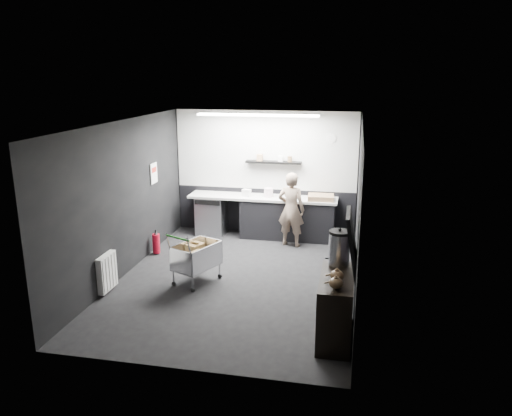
# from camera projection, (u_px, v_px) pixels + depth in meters

# --- Properties ---
(floor) EXTENTS (5.50, 5.50, 0.00)m
(floor) POSITION_uv_depth(u_px,v_px,m) (237.00, 280.00, 8.65)
(floor) COLOR black
(floor) RESTS_ON ground
(ceiling) EXTENTS (5.50, 5.50, 0.00)m
(ceiling) POSITION_uv_depth(u_px,v_px,m) (235.00, 123.00, 7.94)
(ceiling) COLOR white
(ceiling) RESTS_ON wall_back
(wall_back) EXTENTS (5.50, 0.00, 5.50)m
(wall_back) POSITION_uv_depth(u_px,v_px,m) (265.00, 173.00, 10.89)
(wall_back) COLOR black
(wall_back) RESTS_ON floor
(wall_front) EXTENTS (5.50, 0.00, 5.50)m
(wall_front) POSITION_uv_depth(u_px,v_px,m) (179.00, 265.00, 5.69)
(wall_front) COLOR black
(wall_front) RESTS_ON floor
(wall_left) EXTENTS (0.00, 5.50, 5.50)m
(wall_left) POSITION_uv_depth(u_px,v_px,m) (124.00, 199.00, 8.68)
(wall_left) COLOR black
(wall_left) RESTS_ON floor
(wall_right) EXTENTS (0.00, 5.50, 5.50)m
(wall_right) POSITION_uv_depth(u_px,v_px,m) (358.00, 211.00, 7.91)
(wall_right) COLOR black
(wall_right) RESTS_ON floor
(kitchen_wall_panel) EXTENTS (3.95, 0.02, 1.70)m
(kitchen_wall_panel) POSITION_uv_depth(u_px,v_px,m) (265.00, 150.00, 10.74)
(kitchen_wall_panel) COLOR silver
(kitchen_wall_panel) RESTS_ON wall_back
(dado_panel) EXTENTS (3.95, 0.02, 1.00)m
(dado_panel) POSITION_uv_depth(u_px,v_px,m) (265.00, 211.00, 11.10)
(dado_panel) COLOR black
(dado_panel) RESTS_ON wall_back
(floating_shelf) EXTENTS (1.20, 0.22, 0.04)m
(floating_shelf) POSITION_uv_depth(u_px,v_px,m) (274.00, 162.00, 10.66)
(floating_shelf) COLOR black
(floating_shelf) RESTS_ON wall_back
(wall_clock) EXTENTS (0.20, 0.03, 0.20)m
(wall_clock) POSITION_uv_depth(u_px,v_px,m) (331.00, 138.00, 10.39)
(wall_clock) COLOR white
(wall_clock) RESTS_ON wall_back
(poster) EXTENTS (0.02, 0.30, 0.40)m
(poster) POSITION_uv_depth(u_px,v_px,m) (154.00, 173.00, 9.85)
(poster) COLOR white
(poster) RESTS_ON wall_left
(poster_red_band) EXTENTS (0.02, 0.22, 0.10)m
(poster_red_band) POSITION_uv_depth(u_px,v_px,m) (154.00, 170.00, 9.83)
(poster_red_band) COLOR red
(poster_red_band) RESTS_ON poster
(radiator) EXTENTS (0.10, 0.50, 0.60)m
(radiator) POSITION_uv_depth(u_px,v_px,m) (107.00, 272.00, 8.08)
(radiator) COLOR white
(radiator) RESTS_ON wall_left
(ceiling_strip) EXTENTS (2.40, 0.20, 0.04)m
(ceiling_strip) POSITION_uv_depth(u_px,v_px,m) (257.00, 115.00, 9.69)
(ceiling_strip) COLOR white
(ceiling_strip) RESTS_ON ceiling
(prep_counter) EXTENTS (3.20, 0.61, 0.90)m
(prep_counter) POSITION_uv_depth(u_px,v_px,m) (269.00, 217.00, 10.79)
(prep_counter) COLOR black
(prep_counter) RESTS_ON floor
(person) EXTENTS (0.62, 0.47, 1.54)m
(person) POSITION_uv_depth(u_px,v_px,m) (291.00, 209.00, 10.18)
(person) COLOR #C0AE98
(person) RESTS_ON floor
(shopping_cart) EXTENTS (0.82, 1.05, 0.94)m
(shopping_cart) POSITION_uv_depth(u_px,v_px,m) (196.00, 258.00, 8.45)
(shopping_cart) COLOR silver
(shopping_cart) RESTS_ON floor
(sideboard) EXTENTS (0.50, 1.17, 1.76)m
(sideboard) POSITION_uv_depth(u_px,v_px,m) (337.00, 298.00, 6.68)
(sideboard) COLOR black
(sideboard) RESTS_ON floor
(fire_extinguisher) EXTENTS (0.14, 0.14, 0.48)m
(fire_extinguisher) POSITION_uv_depth(u_px,v_px,m) (156.00, 243.00, 9.82)
(fire_extinguisher) COLOR red
(fire_extinguisher) RESTS_ON floor
(cardboard_box) EXTENTS (0.55, 0.43, 0.11)m
(cardboard_box) POSITION_uv_depth(u_px,v_px,m) (321.00, 197.00, 10.40)
(cardboard_box) COLOR #9A7652
(cardboard_box) RESTS_ON prep_counter
(pink_tub) EXTENTS (0.19, 0.19, 0.19)m
(pink_tub) POSITION_uv_depth(u_px,v_px,m) (268.00, 192.00, 10.65)
(pink_tub) COLOR white
(pink_tub) RESTS_ON prep_counter
(white_container) EXTENTS (0.19, 0.16, 0.15)m
(white_container) POSITION_uv_depth(u_px,v_px,m) (247.00, 193.00, 10.70)
(white_container) COLOR white
(white_container) RESTS_ON prep_counter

